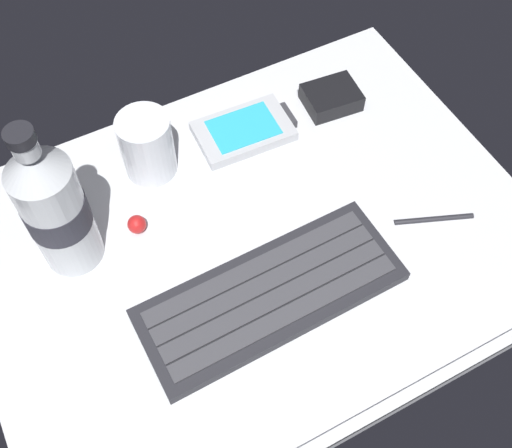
# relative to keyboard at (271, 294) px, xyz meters

# --- Properties ---
(ground_plane) EXTENTS (0.64, 0.48, 0.03)m
(ground_plane) POSITION_rel_keyboard_xyz_m (0.02, 0.07, -0.02)
(ground_plane) COLOR silver
(keyboard) EXTENTS (0.29, 0.12, 0.02)m
(keyboard) POSITION_rel_keyboard_xyz_m (0.00, 0.00, 0.00)
(keyboard) COLOR #232328
(keyboard) RESTS_ON ground_plane
(handheld_device) EXTENTS (0.13, 0.08, 0.02)m
(handheld_device) POSITION_rel_keyboard_xyz_m (0.08, 0.22, -0.00)
(handheld_device) COLOR #B7BABF
(handheld_device) RESTS_ON ground_plane
(juice_cup) EXTENTS (0.06, 0.06, 0.09)m
(juice_cup) POSITION_rel_keyboard_xyz_m (-0.05, 0.23, 0.03)
(juice_cup) COLOR silver
(juice_cup) RESTS_ON ground_plane
(water_bottle) EXTENTS (0.07, 0.07, 0.21)m
(water_bottle) POSITION_rel_keyboard_xyz_m (-0.17, 0.15, 0.08)
(water_bottle) COLOR silver
(water_bottle) RESTS_ON ground_plane
(charger_block) EXTENTS (0.08, 0.06, 0.02)m
(charger_block) POSITION_rel_keyboard_xyz_m (0.21, 0.21, 0.00)
(charger_block) COLOR black
(charger_block) RESTS_ON ground_plane
(trackball_mouse) EXTENTS (0.02, 0.02, 0.02)m
(trackball_mouse) POSITION_rel_keyboard_xyz_m (-0.10, 0.15, 0.00)
(trackball_mouse) COLOR red
(trackball_mouse) RESTS_ON ground_plane
(stylus_pen) EXTENTS (0.09, 0.04, 0.01)m
(stylus_pen) POSITION_rel_keyboard_xyz_m (0.22, -0.00, -0.00)
(stylus_pen) COLOR #26262B
(stylus_pen) RESTS_ON ground_plane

